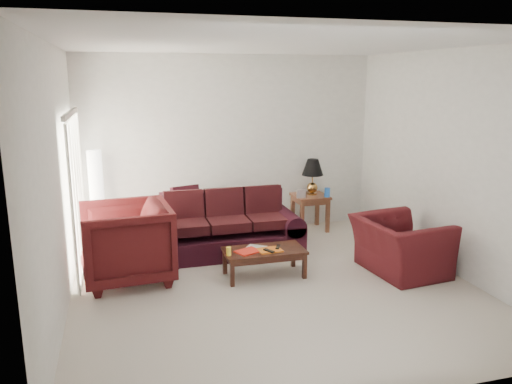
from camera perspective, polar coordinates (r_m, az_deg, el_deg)
floor at (r=6.55m, az=2.03°, el=-10.61°), size 5.00×5.00×0.00m
blinds at (r=7.21m, az=-19.88°, el=-0.15°), size 0.10×2.00×2.16m
sofa at (r=7.53m, az=-3.34°, el=-3.75°), size 2.32×1.18×0.91m
throw_pillow at (r=7.99m, az=-8.02°, el=-0.87°), size 0.49×0.33×0.46m
end_table at (r=8.79m, az=6.17°, el=-2.33°), size 0.59×0.59×0.63m
table_lamp at (r=8.70m, az=6.48°, el=1.73°), size 0.49×0.49×0.62m
clock at (r=8.47m, az=5.18°, el=-0.19°), size 0.15×0.07×0.15m
blue_canister at (r=8.60m, az=8.14°, el=-0.05°), size 0.13×0.13×0.16m
picture_frame at (r=8.84m, az=5.16°, el=0.37°), size 0.17×0.19×0.05m
floor_lamp at (r=8.14m, az=-17.71°, el=-0.73°), size 0.31×0.31×1.56m
armchair_left at (r=6.74m, az=-14.63°, el=-5.64°), size 1.22×1.19×1.04m
armchair_right at (r=7.12m, az=16.14°, el=-5.93°), size 1.13×1.26×0.75m
coffee_table at (r=6.77m, az=0.95°, el=-8.08°), size 1.09×0.57×0.38m
magazine_red at (r=6.61m, az=-0.92°, el=-6.80°), size 0.38×0.34×0.02m
magazine_white at (r=6.76m, az=0.02°, el=-6.36°), size 0.31×0.30×0.01m
magazine_orange at (r=6.66m, az=1.58°, el=-6.65°), size 0.32×0.25×0.02m
remote_a at (r=6.58m, az=1.49°, el=-6.72°), size 0.12×0.17×0.02m
remote_b at (r=6.73m, az=2.53°, el=-6.27°), size 0.11×0.16×0.02m
yellow_glass at (r=6.48m, az=-3.14°, el=-6.77°), size 0.09×0.09×0.11m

